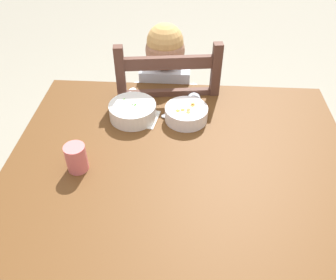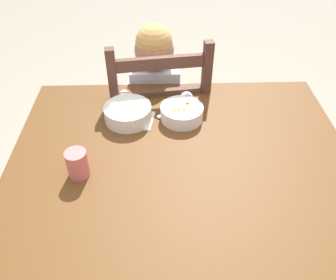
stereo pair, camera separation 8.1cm
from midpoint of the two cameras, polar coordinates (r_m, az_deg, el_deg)
ground_plane at (r=1.72m, az=2.85°, el=-21.43°), size 8.00×8.00×0.00m
dining_table at (r=1.21m, az=3.81°, el=-7.85°), size 1.15×1.02×0.71m
dining_chair at (r=1.73m, az=1.12°, el=2.60°), size 0.47×0.47×0.93m
child_figure at (r=1.62m, az=0.95°, el=7.41°), size 0.32×0.31×0.95m
bowl_of_peas at (r=1.32m, az=-4.03°, el=4.74°), size 0.18×0.18×0.06m
bowl_of_carrots at (r=1.32m, az=4.77°, el=4.31°), size 0.16×0.16×0.06m
spoon at (r=1.34m, az=2.43°, el=3.77°), size 0.14×0.03×0.01m
drinking_cup at (r=1.13m, az=-12.74°, el=-2.93°), size 0.07×0.07×0.09m
paper_napkin at (r=1.34m, az=-2.72°, el=3.60°), size 0.15×0.14×0.00m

